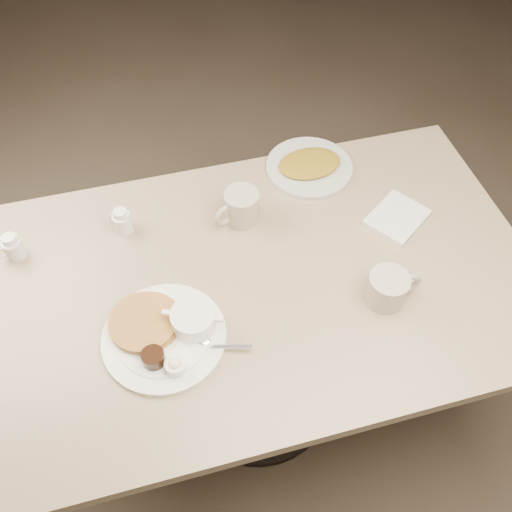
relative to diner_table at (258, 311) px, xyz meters
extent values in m
cube|color=#4C3F33|center=(0.00, 0.00, -0.59)|extent=(7.00, 8.00, 0.02)
cube|color=tan|center=(0.00, 0.00, 0.15)|extent=(1.50, 0.90, 0.04)
cylinder|color=black|center=(0.00, 0.00, -0.21)|extent=(0.14, 0.14, 0.69)
cylinder|color=black|center=(0.00, 0.00, -0.57)|extent=(0.56, 0.56, 0.03)
cylinder|color=white|center=(-0.27, -0.12, 0.18)|extent=(0.40, 0.40, 0.01)
cylinder|color=white|center=(-0.27, -0.12, 0.19)|extent=(0.30, 0.30, 0.00)
cylinder|color=#B37D37|center=(-0.31, -0.07, 0.19)|extent=(0.23, 0.23, 0.01)
cylinder|color=#B37D37|center=(-0.31, -0.08, 0.20)|extent=(0.22, 0.22, 0.01)
cylinder|color=white|center=(-0.19, -0.11, 0.21)|extent=(0.14, 0.14, 0.05)
cube|color=white|center=(-0.25, -0.08, 0.23)|extent=(0.03, 0.02, 0.01)
cube|color=white|center=(-0.13, -0.13, 0.23)|extent=(0.03, 0.02, 0.01)
ellipsoid|color=white|center=(-0.20, -0.10, 0.22)|extent=(0.06, 0.06, 0.03)
ellipsoid|color=white|center=(-0.18, -0.12, 0.22)|extent=(0.06, 0.06, 0.02)
cylinder|color=black|center=(-0.30, -0.18, 0.20)|extent=(0.07, 0.07, 0.04)
cylinder|color=white|center=(-0.26, -0.21, 0.20)|extent=(0.07, 0.07, 0.03)
ellipsoid|color=#FFF5C7|center=(-0.26, -0.21, 0.21)|extent=(0.04, 0.04, 0.02)
cube|color=white|center=(-0.13, -0.19, 0.19)|extent=(0.12, 0.04, 0.00)
ellipsoid|color=white|center=(-0.18, -0.16, 0.19)|extent=(0.04, 0.04, 0.01)
cylinder|color=#B8AB9F|center=(0.30, -0.15, 0.21)|extent=(0.11, 0.11, 0.09)
cylinder|color=black|center=(0.30, -0.15, 0.25)|extent=(0.08, 0.08, 0.01)
torus|color=#B8AB9F|center=(0.36, -0.15, 0.21)|extent=(0.07, 0.02, 0.07)
cube|color=white|center=(0.44, 0.09, 0.18)|extent=(0.21, 0.20, 0.02)
cylinder|color=#B6B299|center=(0.01, 0.21, 0.22)|extent=(0.13, 0.13, 0.10)
torus|color=#B6B299|center=(-0.04, 0.20, 0.22)|extent=(0.07, 0.04, 0.07)
cylinder|color=white|center=(-0.62, 0.24, 0.20)|extent=(0.05, 0.05, 0.06)
cylinder|color=white|center=(-0.62, 0.24, 0.24)|extent=(0.04, 0.04, 0.02)
cone|color=white|center=(-0.60, 0.25, 0.24)|extent=(0.02, 0.02, 0.02)
torus|color=white|center=(-0.65, 0.23, 0.20)|extent=(0.04, 0.02, 0.04)
cylinder|color=white|center=(-0.32, 0.26, 0.20)|extent=(0.06, 0.06, 0.06)
cylinder|color=white|center=(-0.32, 0.26, 0.24)|extent=(0.04, 0.04, 0.02)
cone|color=white|center=(-0.31, 0.24, 0.24)|extent=(0.03, 0.03, 0.02)
torus|color=white|center=(-0.35, 0.28, 0.20)|extent=(0.03, 0.03, 0.04)
cylinder|color=#B8B9B5|center=(0.26, 0.36, 0.18)|extent=(0.29, 0.29, 0.01)
ellipsoid|color=olive|center=(0.26, 0.36, 0.19)|extent=(0.21, 0.15, 0.02)
camera|label=1|loc=(-0.22, -0.80, 1.36)|focal=38.05mm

